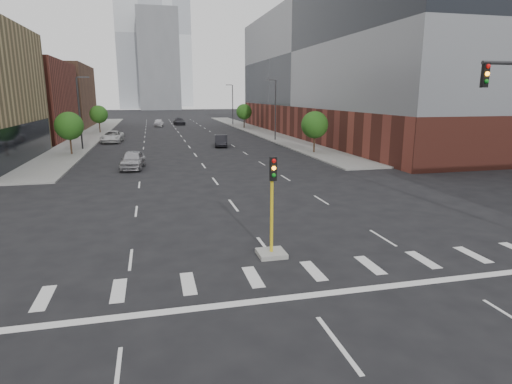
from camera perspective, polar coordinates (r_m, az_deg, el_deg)
name	(u,v)px	position (r m, az deg, el deg)	size (l,w,h in m)	color
sidewalk_left_far	(94,133)	(82.95, -20.83, 7.33)	(5.00, 92.00, 0.15)	gray
sidewalk_right_far	(256,130)	(84.68, -0.07, 8.25)	(5.00, 92.00, 0.15)	gray
building_left_far_b	(39,96)	(102.58, -26.99, 11.29)	(20.00, 24.00, 13.00)	brown
building_right_main	(359,69)	(76.32, 13.61, 15.61)	(24.00, 70.00, 22.00)	brown
tower_left	(140,36)	(229.78, -15.23, 19.49)	(22.00, 22.00, 70.00)	#B2B7BC
tower_right	(173,36)	(270.48, -11.07, 19.69)	(20.00, 20.00, 80.00)	#B2B7BC
tower_mid	(159,60)	(208.64, -12.85, 16.73)	(18.00, 18.00, 44.00)	slate
median_traffic_signal	(272,235)	(18.65, 2.11, -5.72)	(1.20, 1.20, 4.40)	#999993
streetlight_right_a	(275,107)	(65.65, 2.53, 11.21)	(1.60, 0.22, 9.07)	#2D2D30
streetlight_right_b	(232,103)	(99.74, -3.18, 11.78)	(1.60, 0.22, 9.07)	#2D2D30
streetlight_left	(80,110)	(58.70, -22.41, 10.07)	(1.60, 0.22, 9.07)	#2D2D30
tree_left_near	(69,126)	(53.94, -23.66, 8.07)	(3.20, 3.20, 4.85)	#382619
tree_left_far	(99,114)	(83.62, -20.24, 9.70)	(3.20, 3.20, 4.85)	#382619
tree_right_near	(315,125)	(51.72, 7.83, 8.86)	(3.20, 3.20, 4.85)	#382619
tree_right_far	(244,112)	(90.10, -1.61, 10.64)	(3.20, 3.20, 4.85)	#382619
car_near_left	(133,160)	(42.34, -16.12, 4.14)	(2.02, 5.01, 1.71)	#A09FA4
car_mid_right	(221,141)	(58.51, -4.65, 6.81)	(1.63, 4.67, 1.54)	black
car_far_left	(112,137)	(66.77, -18.61, 7.00)	(2.80, 6.06, 1.69)	silver
car_deep_right	(179,121)	(101.86, -10.20, 9.24)	(2.20, 5.42, 1.57)	black
car_distant	(159,123)	(97.63, -12.85, 9.00)	(1.96, 4.88, 1.66)	silver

